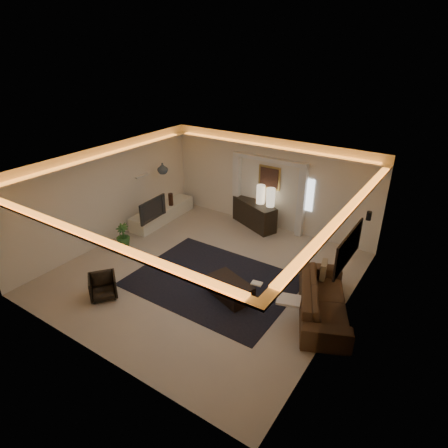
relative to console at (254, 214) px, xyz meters
The scene contains 33 objects.
floor 3.25m from the console, 83.82° to the right, with size 7.00×7.00×0.00m, color #A59686.
ceiling 4.08m from the console, 83.82° to the right, with size 7.00×7.00×0.00m, color white.
wall_back 1.15m from the console, 40.64° to the left, with size 7.00×7.00×0.00m, color silver.
wall_front 6.79m from the console, 87.04° to the right, with size 7.00×7.00×0.00m, color silver.
wall_left 4.62m from the console, 134.56° to the right, with size 7.00×7.00×0.00m, color silver.
wall_right 5.11m from the console, 39.78° to the right, with size 7.00×7.00×0.00m, color silver.
cove_soffit 3.91m from the console, 83.82° to the right, with size 7.00×7.00×0.04m, color silver.
daylight_slit 1.96m from the console, ahead, with size 0.25×0.03×1.00m, color white.
area_rug 3.51m from the console, 77.63° to the right, with size 4.00×3.00×0.01m, color black.
pilaster_left 1.08m from the console, 166.19° to the left, with size 0.22×0.20×2.20m, color silver.
pilaster_right 1.66m from the console, ahead, with size 0.22×0.20×2.20m, color silver.
alcove_header 1.89m from the console, 29.68° to the left, with size 2.52×0.20×0.12m, color silver.
painting_frame 1.32m from the console, 37.66° to the left, with size 0.74×0.04×0.74m, color tan.
painting_canvas 1.32m from the console, 34.98° to the left, with size 0.62×0.02×0.62m, color #4C2D1E.
art_panel_frame 4.97m from the console, 37.25° to the right, with size 0.04×1.64×0.74m, color black.
art_panel_gold 4.95m from the console, 37.44° to the right, with size 0.02×1.50×0.62m, color tan.
wall_sconce 4.07m from the console, 15.06° to the right, with size 0.12×0.12×0.22m, color black.
wall_niche 3.79m from the console, 149.77° to the right, with size 0.10×0.55×0.04m, color silver.
console is the anchor object (origin of this frame).
lamp_left 0.71m from the console, 14.78° to the left, with size 0.27×0.27×0.60m, color #FFE6BD.
lamp_right 0.89m from the console, ahead, with size 0.26×0.26×0.59m, color #F5E7C1.
media_ledge 3.10m from the console, 154.75° to the right, with size 0.66×2.63×0.49m, color silver.
tv 3.34m from the console, 138.16° to the right, with size 0.15×1.18×0.68m, color black.
figurine 2.86m from the console, 158.81° to the right, with size 0.15×0.15×0.42m, color #331D13.
ginger_jar 3.30m from the console, 153.39° to the right, with size 0.34×0.34×0.35m, color slate.
plant 4.20m from the console, 127.24° to the right, with size 0.40×0.40×0.71m, color #336629.
sofa 4.65m from the console, 41.24° to the right, with size 1.01×2.58×0.75m, color #312519.
throw_blanket 4.76m from the console, 51.62° to the right, with size 0.50×0.41×0.05m, color #F8ECCB.
throw_pillow 3.83m from the console, 34.67° to the right, with size 0.13×0.42×0.42m, color #95805D.
coffee_table 3.96m from the console, 68.82° to the right, with size 1.16×0.63×0.43m, color black.
bowl 4.38m from the console, 66.12° to the right, with size 0.26×0.26×0.07m, color black.
magazine 3.97m from the console, 59.63° to the right, with size 0.25×0.18×0.03m, color white.
armchair 5.46m from the console, 101.27° to the right, with size 0.61×0.63×0.57m, color black.
Camera 1 is at (5.14, -6.84, 5.58)m, focal length 30.82 mm.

